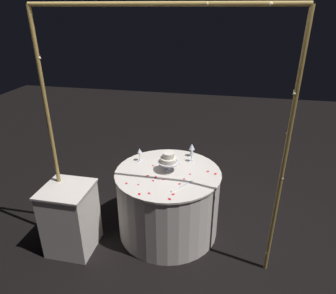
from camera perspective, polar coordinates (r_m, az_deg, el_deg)
ground_plane at (r=3.62m, az=-0.00°, el=-15.17°), size 12.00×12.00×0.00m
decorative_arch at (r=2.55m, az=-1.65°, el=6.69°), size 2.14×0.06×2.37m
main_table at (r=3.39m, az=-0.00°, el=-10.28°), size 1.12×1.12×0.76m
side_table at (r=3.34m, az=-17.81°, el=-12.63°), size 0.47×0.47×0.73m
tiered_cake at (r=3.15m, az=0.18°, el=-2.33°), size 0.22×0.22×0.21m
wine_glass_0 at (r=3.36m, az=4.51°, el=-1.02°), size 0.06×0.06×0.16m
wine_glass_1 at (r=3.38m, az=-5.36°, el=-0.87°), size 0.06×0.06×0.15m
wine_glass_2 at (r=3.48m, az=4.50°, el=0.00°), size 0.07×0.07×0.16m
cake_knife at (r=2.94m, az=2.40°, el=-7.46°), size 0.19×0.26×0.01m
rose_petal_0 at (r=3.23m, az=7.50°, el=-4.55°), size 0.04×0.04×0.00m
rose_petal_1 at (r=3.02m, az=-7.82°, el=-6.76°), size 0.04×0.03×0.00m
rose_petal_2 at (r=3.16m, az=4.15°, el=-5.08°), size 0.03×0.02×0.00m
rose_petal_3 at (r=2.77m, az=0.29°, el=-9.75°), size 0.04×0.04×0.00m
rose_petal_4 at (r=2.99m, az=2.19°, el=-6.93°), size 0.04×0.04×0.00m
rose_petal_5 at (r=3.10m, az=-2.32°, el=-5.67°), size 0.03×0.04×0.00m
rose_petal_6 at (r=3.19m, az=8.89°, el=-5.02°), size 0.04×0.05×0.00m
rose_petal_7 at (r=3.39m, az=-0.20°, el=-2.84°), size 0.03×0.02×0.00m
rose_petal_8 at (r=3.06m, az=-0.88°, el=-6.10°), size 0.04×0.03×0.00m
rose_petal_9 at (r=2.85m, az=-3.58°, el=-8.66°), size 0.03×0.03×0.00m
rose_petal_10 at (r=3.07m, az=3.09°, el=-5.99°), size 0.03×0.02×0.00m
rose_petal_11 at (r=3.31m, az=-2.81°, el=-3.53°), size 0.03×0.02×0.00m
rose_petal_12 at (r=3.13m, az=-3.82°, el=-5.39°), size 0.04×0.03×0.00m
rose_petal_13 at (r=2.83m, az=0.95°, el=-8.87°), size 0.04×0.04×0.00m
rose_petal_14 at (r=2.85m, az=-5.41°, el=-8.79°), size 0.04×0.04×0.00m
rose_petal_15 at (r=2.99m, az=-5.61°, el=-7.04°), size 0.03×0.03×0.00m
rose_petal_16 at (r=3.04m, az=-2.81°, el=-6.32°), size 0.03×0.03×0.00m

